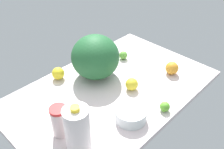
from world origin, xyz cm
name	(u,v)px	position (x,y,z in cm)	size (l,w,h in cm)	color
countertop	(112,90)	(0.00, 0.00, 1.50)	(120.00, 76.00, 3.00)	silver
mixing_bowl	(131,114)	(-10.84, -23.43, 6.18)	(15.99, 15.99, 6.36)	silver
milk_jug	(78,130)	(-40.04, -18.62, 14.72)	(10.99, 10.99, 25.00)	white
watermelon	(95,57)	(2.54, 16.15, 16.32)	(28.73, 28.73, 26.64)	#246032
tumbler_cup	(60,121)	(-40.49, -6.06, 11.07)	(7.87, 7.87, 16.06)	beige
lime_far_back	(165,107)	(6.00, -32.19, 5.64)	(5.28, 5.28, 5.28)	#63B532
lemon_near_front	(58,73)	(-15.69, 30.09, 6.78)	(7.56, 7.56, 7.56)	yellow
lime_loose	(123,55)	(28.34, 16.68, 5.82)	(5.65, 5.65, 5.65)	#63AB3B
lemon_by_jug	(132,84)	(7.32, -8.57, 6.64)	(7.28, 7.28, 7.28)	yellow
orange_beside_bowl	(172,68)	(36.56, -16.41, 7.02)	(8.03, 8.03, 8.03)	orange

